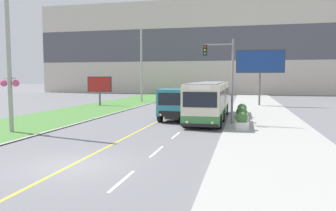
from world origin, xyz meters
The scene contains 14 objects.
ground_plane centered at (0.00, 0.00, 0.00)m, with size 300.00×300.00×0.00m, color slate.
sidewalk_right centered at (8.50, 0.00, 0.04)m, with size 6.00×140.00×0.08m.
lane_marking_centre centered at (0.38, 2.37, 0.00)m, with size 2.88×140.00×0.01m.
apartment_block_background centered at (0.00, 62.26, 10.11)m, with size 80.00×8.04×20.22m.
city_bus centered at (3.96, 16.05, 1.60)m, with size 2.75×12.79×3.15m.
dump_truck centered at (1.43, 14.37, 1.33)m, with size 2.56×6.06×2.64m.
utility_pole_near centered at (-7.92, 6.47, 4.94)m, with size 1.80×0.44×10.48m.
utility_pole_far centered at (-7.93, 34.39, 5.32)m, with size 1.80×0.28×10.54m.
traffic_light_mast centered at (5.34, 13.09, 4.05)m, with size 2.28×0.32×6.41m.
billboard_large centered at (8.72, 30.68, 5.34)m, with size 5.88×0.24×6.98m.
billboard_small centered at (-11.07, 26.74, 2.58)m, with size 3.22×0.24×3.68m.
planter_round_near centered at (6.70, 10.42, 0.60)m, with size 0.98×0.98×1.19m.
planter_round_second centered at (6.67, 14.12, 0.62)m, with size 1.06×1.06×1.23m.
planter_round_third centered at (6.68, 17.83, 0.59)m, with size 1.02×1.02×1.17m.
Camera 1 is at (6.79, -11.80, 3.57)m, focal length 35.00 mm.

